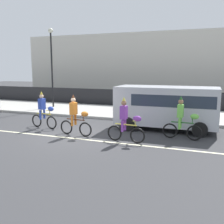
{
  "coord_description": "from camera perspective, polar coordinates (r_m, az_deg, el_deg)",
  "views": [
    {
      "loc": [
        5.88,
        -10.51,
        3.1
      ],
      "look_at": [
        1.53,
        1.2,
        1.0
      ],
      "focal_mm": 42.0,
      "sensor_mm": 36.0,
      "label": 1
    }
  ],
  "objects": [
    {
      "name": "ground_plane",
      "position": [
        12.43,
        -8.59,
        -5.0
      ],
      "size": [
        80.0,
        80.0,
        0.0
      ],
      "primitive_type": "plane",
      "color": "#38383A"
    },
    {
      "name": "road_centre_line",
      "position": [
        12.01,
        -9.74,
        -5.53
      ],
      "size": [
        36.0,
        0.14,
        0.01
      ],
      "primitive_type": "cube",
      "color": "beige",
      "rests_on": "ground"
    },
    {
      "name": "sidewalk_curb",
      "position": [
        18.25,
        1.3,
        0.0
      ],
      "size": [
        60.0,
        5.0,
        0.15
      ],
      "primitive_type": "cube",
      "color": "#ADAAA3",
      "rests_on": "ground"
    },
    {
      "name": "fence_line",
      "position": [
        20.9,
        3.92,
        2.93
      ],
      "size": [
        40.0,
        0.08,
        1.4
      ],
      "primitive_type": "cube",
      "color": "black",
      "rests_on": "ground"
    },
    {
      "name": "building_backdrop",
      "position": [
        28.88,
        11.35,
        9.6
      ],
      "size": [
        28.0,
        8.0,
        6.44
      ],
      "primitive_type": "cube",
      "color": "beige",
      "rests_on": "ground"
    },
    {
      "name": "parade_cyclist_cobalt",
      "position": [
        14.05,
        -14.62,
        -0.02
      ],
      "size": [
        1.71,
        0.53,
        1.92
      ],
      "color": "black",
      "rests_on": "ground"
    },
    {
      "name": "parade_cyclist_orange",
      "position": [
        12.2,
        -7.9,
        -1.22
      ],
      "size": [
        1.72,
        0.5,
        1.92
      ],
      "color": "black",
      "rests_on": "ground"
    },
    {
      "name": "parade_cyclist_purple",
      "position": [
        11.01,
        3.1,
        -2.31
      ],
      "size": [
        1.72,
        0.5,
        1.92
      ],
      "color": "black",
      "rests_on": "ground"
    },
    {
      "name": "parade_cyclist_lime",
      "position": [
        11.83,
        15.14,
        -1.81
      ],
      "size": [
        1.72,
        0.5,
        1.92
      ],
      "color": "black",
      "rests_on": "ground"
    },
    {
      "name": "parked_van_silver",
      "position": [
        13.47,
        12.02,
        1.56
      ],
      "size": [
        5.0,
        2.22,
        2.18
      ],
      "color": "silver",
      "rests_on": "ground"
    },
    {
      "name": "street_lamp_post",
      "position": [
        20.55,
        -13.05,
        11.78
      ],
      "size": [
        0.36,
        0.36,
        5.86
      ],
      "color": "black",
      "rests_on": "sidewalk_curb"
    }
  ]
}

